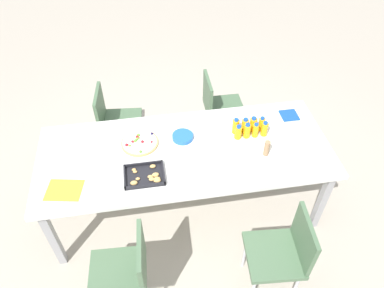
% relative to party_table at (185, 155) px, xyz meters
% --- Properties ---
extents(ground_plane, '(12.00, 12.00, 0.00)m').
position_rel_party_table_xyz_m(ground_plane, '(0.00, 0.00, -0.70)').
color(ground_plane, '#B2A899').
extents(party_table, '(2.40, 0.96, 0.76)m').
position_rel_party_table_xyz_m(party_table, '(0.00, 0.00, 0.00)').
color(party_table, silver).
rests_on(party_table, ground_plane).
extents(chair_far_right, '(0.42, 0.42, 0.83)m').
position_rel_party_table_xyz_m(chair_far_right, '(0.54, 0.83, -0.20)').
color(chair_far_right, '#4C6B4C').
rests_on(chair_far_right, ground_plane).
extents(chair_near_left, '(0.40, 0.40, 0.83)m').
position_rel_party_table_xyz_m(chair_near_left, '(-0.47, -0.85, -0.20)').
color(chair_near_left, '#4C6B4C').
rests_on(chair_near_left, ground_plane).
extents(chair_near_right, '(0.44, 0.44, 0.83)m').
position_rel_party_table_xyz_m(chair_near_right, '(0.61, -0.80, -0.20)').
color(chair_near_right, '#4C6B4C').
rests_on(chair_near_right, ground_plane).
extents(chair_far_left, '(0.43, 0.43, 0.83)m').
position_rel_party_table_xyz_m(chair_far_left, '(-0.59, 0.87, -0.20)').
color(chair_far_left, '#4C6B4C').
rests_on(chair_far_left, ground_plane).
extents(juice_bottle_0, '(0.05, 0.05, 0.14)m').
position_rel_party_table_xyz_m(juice_bottle_0, '(-0.68, -0.15, 0.12)').
color(juice_bottle_0, '#FAAD14').
rests_on(juice_bottle_0, party_table).
extents(juice_bottle_1, '(0.06, 0.06, 0.14)m').
position_rel_party_table_xyz_m(juice_bottle_1, '(-0.61, -0.15, 0.12)').
color(juice_bottle_1, '#F9AC14').
rests_on(juice_bottle_1, party_table).
extents(juice_bottle_2, '(0.06, 0.06, 0.14)m').
position_rel_party_table_xyz_m(juice_bottle_2, '(-0.54, -0.14, 0.13)').
color(juice_bottle_2, '#F9AE14').
rests_on(juice_bottle_2, party_table).
extents(juice_bottle_3, '(0.06, 0.06, 0.15)m').
position_rel_party_table_xyz_m(juice_bottle_3, '(-0.46, -0.15, 0.13)').
color(juice_bottle_3, '#F9AE14').
rests_on(juice_bottle_3, party_table).
extents(juice_bottle_4, '(0.06, 0.06, 0.14)m').
position_rel_party_table_xyz_m(juice_bottle_4, '(-0.69, -0.08, 0.12)').
color(juice_bottle_4, '#F8AE14').
rests_on(juice_bottle_4, party_table).
extents(juice_bottle_5, '(0.05, 0.05, 0.14)m').
position_rel_party_table_xyz_m(juice_bottle_5, '(-0.61, -0.08, 0.12)').
color(juice_bottle_5, '#FAAD14').
rests_on(juice_bottle_5, party_table).
extents(juice_bottle_6, '(0.06, 0.06, 0.14)m').
position_rel_party_table_xyz_m(juice_bottle_6, '(-0.54, -0.08, 0.12)').
color(juice_bottle_6, '#FAAE14').
rests_on(juice_bottle_6, party_table).
extents(juice_bottle_7, '(0.06, 0.06, 0.13)m').
position_rel_party_table_xyz_m(juice_bottle_7, '(-0.46, -0.08, 0.12)').
color(juice_bottle_7, '#FAAE14').
rests_on(juice_bottle_7, party_table).
extents(fruit_pizza, '(0.31, 0.31, 0.05)m').
position_rel_party_table_xyz_m(fruit_pizza, '(0.36, -0.14, 0.07)').
color(fruit_pizza, tan).
rests_on(fruit_pizza, party_table).
extents(snack_tray, '(0.31, 0.23, 0.04)m').
position_rel_party_table_xyz_m(snack_tray, '(0.34, 0.23, 0.07)').
color(snack_tray, black).
rests_on(snack_tray, party_table).
extents(plate_stack, '(0.18, 0.18, 0.03)m').
position_rel_party_table_xyz_m(plate_stack, '(-0.00, -0.15, 0.08)').
color(plate_stack, blue).
rests_on(plate_stack, party_table).
extents(napkin_stack, '(0.15, 0.15, 0.01)m').
position_rel_party_table_xyz_m(napkin_stack, '(-0.99, -0.28, 0.07)').
color(napkin_stack, '#194CA5').
rests_on(napkin_stack, party_table).
extents(cardboard_tube, '(0.04, 0.04, 0.14)m').
position_rel_party_table_xyz_m(cardboard_tube, '(-0.64, 0.15, 0.13)').
color(cardboard_tube, '#9E7A56').
rests_on(cardboard_tube, party_table).
extents(paper_folder, '(0.29, 0.25, 0.01)m').
position_rel_party_table_xyz_m(paper_folder, '(0.95, 0.26, 0.06)').
color(paper_folder, yellow).
rests_on(paper_folder, party_table).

